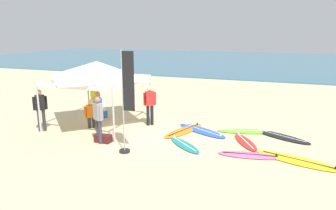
{
  "coord_description": "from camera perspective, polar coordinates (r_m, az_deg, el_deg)",
  "views": [
    {
      "loc": [
        4.79,
        -10.53,
        3.93
      ],
      "look_at": [
        0.57,
        0.96,
        1.0
      ],
      "focal_mm": 32.89,
      "sensor_mm": 36.0,
      "label": 1
    }
  ],
  "objects": [
    {
      "name": "surfboard_black",
      "position": [
        12.55,
        20.27,
        -5.49
      ],
      "size": [
        2.27,
        1.59,
        0.19
      ],
      "color": "black",
      "rests_on": "ground"
    },
    {
      "name": "sea",
      "position": [
        43.93,
        13.96,
        8.01
      ],
      "size": [
        80.0,
        36.0,
        0.1
      ],
      "primitive_type": "cube",
      "color": "#386B84",
      "rests_on": "ground"
    },
    {
      "name": "surfboard_red",
      "position": [
        11.56,
        14.15,
        -6.65
      ],
      "size": [
        1.25,
        1.83,
        0.19
      ],
      "color": "red",
      "rests_on": "ground"
    },
    {
      "name": "ground_plane",
      "position": [
        12.22,
        -4.11,
        -5.34
      ],
      "size": [
        80.0,
        80.0,
        0.0
      ],
      "primitive_type": "plane",
      "color": "beige"
    },
    {
      "name": "canopy_tent",
      "position": [
        13.12,
        -13.01,
        6.37
      ],
      "size": [
        3.46,
        3.46,
        2.75
      ],
      "color": "#B7B7BC",
      "rests_on": "ground"
    },
    {
      "name": "surfboard_lime",
      "position": [
        12.77,
        14.14,
        -4.72
      ],
      "size": [
        2.28,
        1.17,
        0.19
      ],
      "color": "#7AD12D",
      "rests_on": "ground"
    },
    {
      "name": "person_yellow",
      "position": [
        14.21,
        -13.36,
        1.14
      ],
      "size": [
        0.53,
        0.32,
        1.71
      ],
      "color": "black",
      "rests_on": "ground"
    },
    {
      "name": "person_black",
      "position": [
        13.28,
        -22.57,
        -0.39
      ],
      "size": [
        0.41,
        0.42,
        1.71
      ],
      "color": "#2D2D33",
      "rests_on": "ground"
    },
    {
      "name": "gear_bag_near_tent",
      "position": [
        11.5,
        -11.93,
        -6.08
      ],
      "size": [
        0.6,
        0.32,
        0.28
      ],
      "primitive_type": "cube",
      "rotation": [
        0.0,
        0.0,
        3.14
      ],
      "color": "#4C1919",
      "rests_on": "ground"
    },
    {
      "name": "person_grey",
      "position": [
        11.19,
        -12.79,
        -2.12
      ],
      "size": [
        0.48,
        0.38,
        1.71
      ],
      "color": "#383842",
      "rests_on": "ground"
    },
    {
      "name": "banner_flag",
      "position": [
        9.98,
        -7.75,
        -0.33
      ],
      "size": [
        0.6,
        0.36,
        3.4
      ],
      "color": "#99999E",
      "rests_on": "ground"
    },
    {
      "name": "person_red",
      "position": [
        13.06,
        -3.39,
        0.41
      ],
      "size": [
        0.46,
        0.39,
        1.71
      ],
      "color": "black",
      "rests_on": "ground"
    },
    {
      "name": "cooler_box",
      "position": [
        14.75,
        -12.28,
        -1.51
      ],
      "size": [
        0.5,
        0.36,
        0.39
      ],
      "color": "#2D60B7",
      "rests_on": "ground"
    },
    {
      "name": "surfboard_pink",
      "position": [
        10.42,
        14.92,
        -8.97
      ],
      "size": [
        2.07,
        0.81,
        0.19
      ],
      "color": "pink",
      "rests_on": "ground"
    },
    {
      "name": "surfboard_teal",
      "position": [
        10.96,
        3.04,
        -7.37
      ],
      "size": [
        1.66,
        1.58,
        0.19
      ],
      "color": "#19847F",
      "rests_on": "ground"
    },
    {
      "name": "surfboard_orange",
      "position": [
        12.47,
        2.96,
        -4.76
      ],
      "size": [
        1.38,
        2.39,
        0.19
      ],
      "color": "orange",
      "rests_on": "ground"
    },
    {
      "name": "surfboard_yellow",
      "position": [
        10.49,
        22.94,
        -9.46
      ],
      "size": [
        2.67,
        1.46,
        0.19
      ],
      "color": "yellow",
      "rests_on": "ground"
    },
    {
      "name": "person_orange",
      "position": [
        13.19,
        -14.09,
        -1.33
      ],
      "size": [
        0.44,
        0.4,
        1.2
      ],
      "color": "#2D2D33",
      "rests_on": "ground"
    },
    {
      "name": "person_blue",
      "position": [
        12.11,
        -12.75,
        -0.94
      ],
      "size": [
        0.43,
        0.4,
        1.71
      ],
      "color": "#383842",
      "rests_on": "ground"
    },
    {
      "name": "surfboard_blue",
      "position": [
        12.54,
        6.25,
        -4.72
      ],
      "size": [
        2.46,
        1.79,
        0.19
      ],
      "color": "blue",
      "rests_on": "ground"
    }
  ]
}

